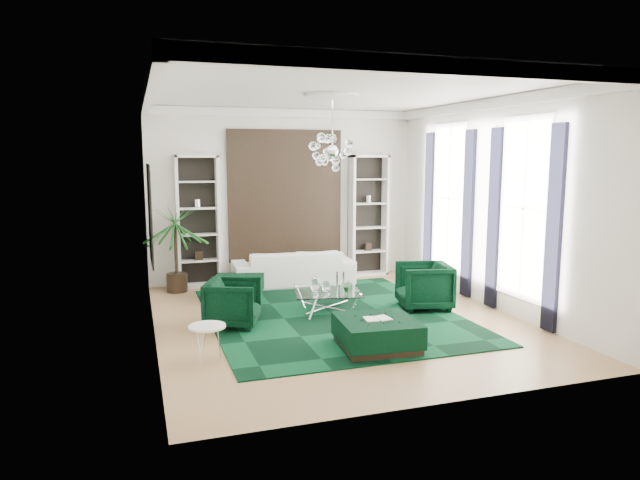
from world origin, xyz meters
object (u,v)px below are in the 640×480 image
object	(u,v)px
sofa	(293,267)
ottoman_front	(377,334)
armchair_left	(233,303)
ottoman_side	(238,288)
armchair_right	(424,286)
side_table	(208,344)
palm	(175,236)
coffee_table	(327,301)

from	to	relation	value
sofa	ottoman_front	distance (m)	4.40
armchair_left	ottoman_side	distance (m)	1.85
armchair_left	armchair_right	bearing A→B (deg)	-68.86
sofa	armchair_left	world-z (taller)	armchair_left
side_table	palm	bearing A→B (deg)	91.35
armchair_left	coffee_table	size ratio (longest dim) A/B	0.74
sofa	coffee_table	xyz separation A→B (m)	(0.00, -2.30, -0.18)
ottoman_front	side_table	bearing A→B (deg)	174.05
armchair_right	ottoman_side	size ratio (longest dim) A/B	0.98
sofa	armchair_left	size ratio (longest dim) A/B	3.03
armchair_left	ottoman_side	world-z (taller)	armchair_left
armchair_right	coffee_table	world-z (taller)	armchair_right
coffee_table	side_table	xyz separation A→B (m)	(-2.35, -1.85, 0.05)
armchair_left	side_table	xyz separation A→B (m)	(-0.60, -1.50, -0.14)
armchair_left	palm	world-z (taller)	palm
ottoman_front	coffee_table	bearing A→B (deg)	91.36
sofa	coffee_table	world-z (taller)	sofa
armchair_left	armchair_right	size ratio (longest dim) A/B	0.92
coffee_table	ottoman_front	size ratio (longest dim) A/B	1.05
armchair_left	ottoman_front	bearing A→B (deg)	-113.06
coffee_table	ottoman_side	xyz separation A→B (m)	(-1.35, 1.45, 0.01)
ottoman_side	coffee_table	bearing A→B (deg)	-47.05
sofa	palm	bearing A→B (deg)	0.88
palm	sofa	bearing A→B (deg)	-2.34
sofa	armchair_right	xyz separation A→B (m)	(1.75, -2.65, 0.04)
ottoman_side	armchair_right	bearing A→B (deg)	-30.14
coffee_table	side_table	distance (m)	2.99
ottoman_side	side_table	distance (m)	3.45
side_table	palm	size ratio (longest dim) A/B	0.22
ottoman_side	armchair_left	bearing A→B (deg)	-102.53
ottoman_side	ottoman_front	bearing A→B (deg)	-68.48
side_table	palm	xyz separation A→B (m)	(-0.10, 4.25, 0.92)
armchair_right	ottoman_front	distance (m)	2.45
ottoman_front	palm	bearing A→B (deg)	119.05
side_table	coffee_table	bearing A→B (deg)	38.21
armchair_left	palm	size ratio (longest dim) A/B	0.37
armchair_left	armchair_right	world-z (taller)	armchair_right
ottoman_side	palm	size ratio (longest dim) A/B	0.41
armchair_right	palm	distance (m)	5.07
armchair_right	coffee_table	bearing A→B (deg)	-87.98
sofa	armchair_right	bearing A→B (deg)	126.66
armchair_right	ottoman_front	world-z (taller)	armchair_right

